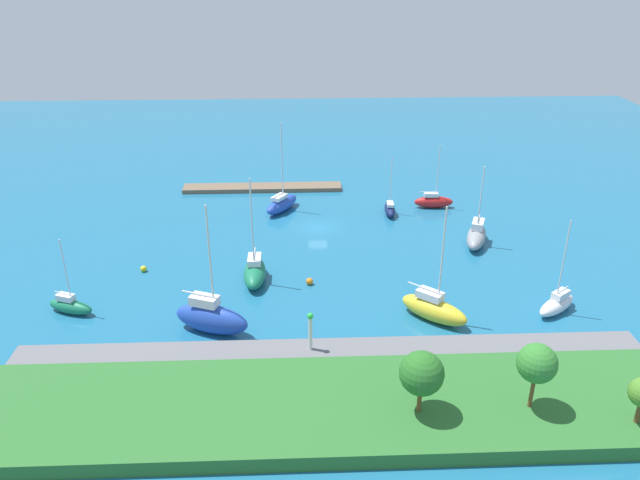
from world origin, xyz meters
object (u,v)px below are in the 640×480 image
(sailboat_yellow_along_channel, at_px, (434,308))
(mooring_buoy_orange, at_px, (310,281))
(sailboat_red_by_breakwater, at_px, (433,201))
(sailboat_blue_west_end, at_px, (211,317))
(harbor_beacon, at_px, (310,328))
(park_tree_center, at_px, (537,364))
(sailboat_green_lone_south, at_px, (255,272))
(sailboat_gray_mid_basin, at_px, (477,235))
(sailboat_navy_inner_mooring, at_px, (390,209))
(pier_dock, at_px, (263,188))
(mooring_buoy_yellow, at_px, (143,269))
(sailboat_blue_outer_mooring, at_px, (282,204))
(sailboat_white_off_beacon, at_px, (557,304))
(park_tree_midwest, at_px, (422,373))
(sailboat_green_far_north, at_px, (70,306))

(sailboat_yellow_along_channel, height_order, mooring_buoy_orange, sailboat_yellow_along_channel)
(sailboat_yellow_along_channel, bearing_deg, sailboat_red_by_breakwater, 119.18)
(sailboat_blue_west_end, relative_size, sailboat_red_by_breakwater, 1.43)
(harbor_beacon, distance_m, park_tree_center, 19.04)
(mooring_buoy_orange, bearing_deg, sailboat_green_lone_south, -9.90)
(sailboat_red_by_breakwater, bearing_deg, sailboat_gray_mid_basin, -74.97)
(sailboat_green_lone_south, bearing_deg, harbor_beacon, 21.44)
(sailboat_navy_inner_mooring, height_order, mooring_buoy_orange, sailboat_navy_inner_mooring)
(pier_dock, height_order, mooring_buoy_yellow, mooring_buoy_yellow)
(park_tree_center, bearing_deg, sailboat_blue_outer_mooring, -65.61)
(harbor_beacon, distance_m, sailboat_white_off_beacon, 26.30)
(park_tree_midwest, height_order, sailboat_blue_west_end, sailboat_blue_west_end)
(sailboat_green_lone_south, height_order, sailboat_red_by_breakwater, sailboat_green_lone_south)
(pier_dock, height_order, harbor_beacon, harbor_beacon)
(sailboat_green_lone_south, xyz_separation_m, sailboat_green_far_north, (18.36, 5.93, -0.33))
(sailboat_navy_inner_mooring, bearing_deg, park_tree_midwest, 177.79)
(harbor_beacon, height_order, mooring_buoy_yellow, harbor_beacon)
(sailboat_green_lone_south, bearing_deg, sailboat_red_by_breakwater, 130.46)
(sailboat_navy_inner_mooring, bearing_deg, harbor_beacon, 163.31)
(sailboat_blue_west_end, height_order, sailboat_yellow_along_channel, sailboat_blue_west_end)
(harbor_beacon, height_order, sailboat_blue_outer_mooring, sailboat_blue_outer_mooring)
(sailboat_gray_mid_basin, xyz_separation_m, sailboat_green_far_north, (45.59, 14.38, -0.36))
(sailboat_gray_mid_basin, height_order, sailboat_blue_outer_mooring, sailboat_blue_outer_mooring)
(sailboat_red_by_breakwater, bearing_deg, park_tree_midwest, -101.11)
(park_tree_center, height_order, park_tree_midwest, park_tree_center)
(sailboat_red_by_breakwater, distance_m, mooring_buoy_orange, 28.57)
(mooring_buoy_orange, bearing_deg, sailboat_blue_outer_mooring, -81.09)
(sailboat_gray_mid_basin, bearing_deg, sailboat_white_off_beacon, 34.36)
(park_tree_center, bearing_deg, sailboat_red_by_breakwater, -92.35)
(sailboat_white_off_beacon, bearing_deg, mooring_buoy_yellow, -50.88)
(park_tree_midwest, bearing_deg, sailboat_red_by_breakwater, -103.34)
(mooring_buoy_yellow, bearing_deg, park_tree_midwest, 135.49)
(sailboat_green_lone_south, bearing_deg, sailboat_yellow_along_channel, 64.34)
(park_tree_midwest, distance_m, sailboat_red_by_breakwater, 45.79)
(sailboat_blue_outer_mooring, bearing_deg, mooring_buoy_orange, -138.70)
(sailboat_red_by_breakwater, distance_m, sailboat_green_far_north, 50.46)
(park_tree_midwest, distance_m, sailboat_gray_mid_basin, 34.88)
(sailboat_white_off_beacon, distance_m, sailboat_green_far_north, 49.45)
(sailboat_gray_mid_basin, relative_size, sailboat_blue_outer_mooring, 0.81)
(harbor_beacon, xyz_separation_m, sailboat_green_far_north, (24.16, -8.83, -2.38))
(sailboat_green_far_north, bearing_deg, park_tree_center, -2.48)
(sailboat_blue_west_end, distance_m, sailboat_red_by_breakwater, 41.66)
(park_tree_midwest, bearing_deg, sailboat_green_lone_south, -59.50)
(harbor_beacon, xyz_separation_m, sailboat_red_by_breakwater, (-18.62, -35.58, -2.25))
(park_tree_center, height_order, sailboat_blue_outer_mooring, sailboat_blue_outer_mooring)
(sailboat_white_off_beacon, bearing_deg, sailboat_gray_mid_basin, -114.09)
(mooring_buoy_yellow, distance_m, mooring_buoy_orange, 19.38)
(harbor_beacon, distance_m, sailboat_yellow_along_channel, 13.92)
(pier_dock, distance_m, mooring_buoy_orange, 31.01)
(mooring_buoy_orange, bearing_deg, sailboat_gray_mid_basin, -155.81)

